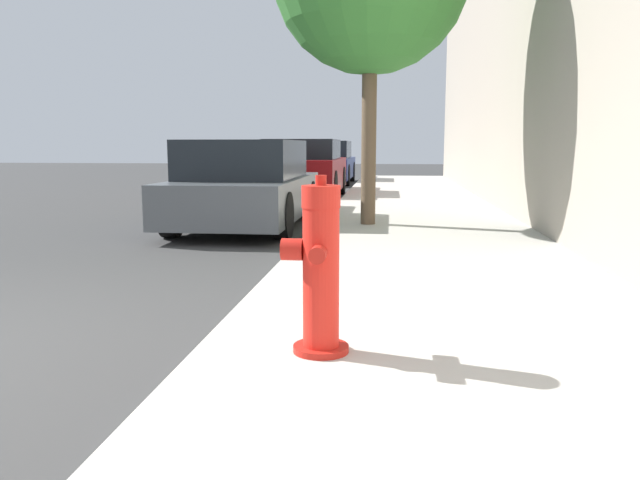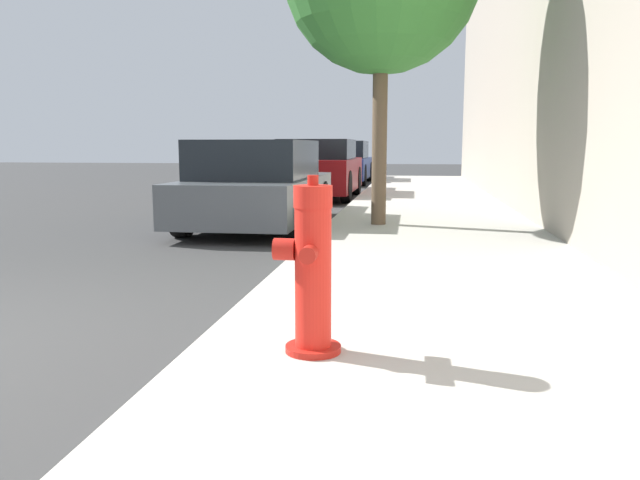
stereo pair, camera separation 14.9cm
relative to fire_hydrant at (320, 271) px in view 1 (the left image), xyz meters
The scene contains 5 objects.
sidewalk_slab 0.94m from the fire_hydrant, 10.15° to the right, with size 2.90×40.00×0.15m.
fire_hydrant is the anchor object (origin of this frame).
parked_car_near 6.38m from the fire_hydrant, 106.57° to the left, with size 1.73×4.04×1.31m.
parked_car_mid 11.60m from the fire_hydrant, 98.40° to the left, with size 1.75×3.86×1.38m.
parked_car_far 17.45m from the fire_hydrant, 96.12° to the left, with size 1.87×4.13×1.39m.
Camera 1 is at (2.91, -3.02, 1.23)m, focal length 35.00 mm.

